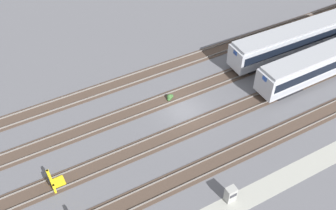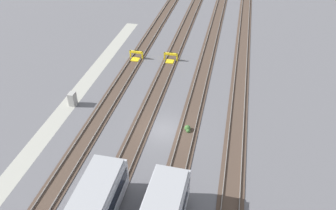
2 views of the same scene
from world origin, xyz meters
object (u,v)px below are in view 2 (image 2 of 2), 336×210
(electrical_cabinet, at_px, (72,99))
(weed_clump, at_px, (187,129))
(bumper_stop_nearest_track, at_px, (136,56))
(bumper_stop_near_inner_track, at_px, (170,58))

(electrical_cabinet, distance_m, weed_clump, 13.86)
(bumper_stop_nearest_track, relative_size, weed_clump, 2.18)
(electrical_cabinet, xyz_separation_m, weed_clump, (1.71, 13.74, -0.56))
(electrical_cabinet, bearing_deg, bumper_stop_nearest_track, 162.56)
(bumper_stop_nearest_track, relative_size, electrical_cabinet, 1.25)
(bumper_stop_nearest_track, distance_m, bumper_stop_near_inner_track, 4.99)
(weed_clump, bearing_deg, bumper_stop_nearest_track, -144.78)
(bumper_stop_near_inner_track, relative_size, electrical_cabinet, 1.25)
(weed_clump, bearing_deg, bumper_stop_near_inner_track, -161.24)
(bumper_stop_near_inner_track, bearing_deg, weed_clump, 18.76)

